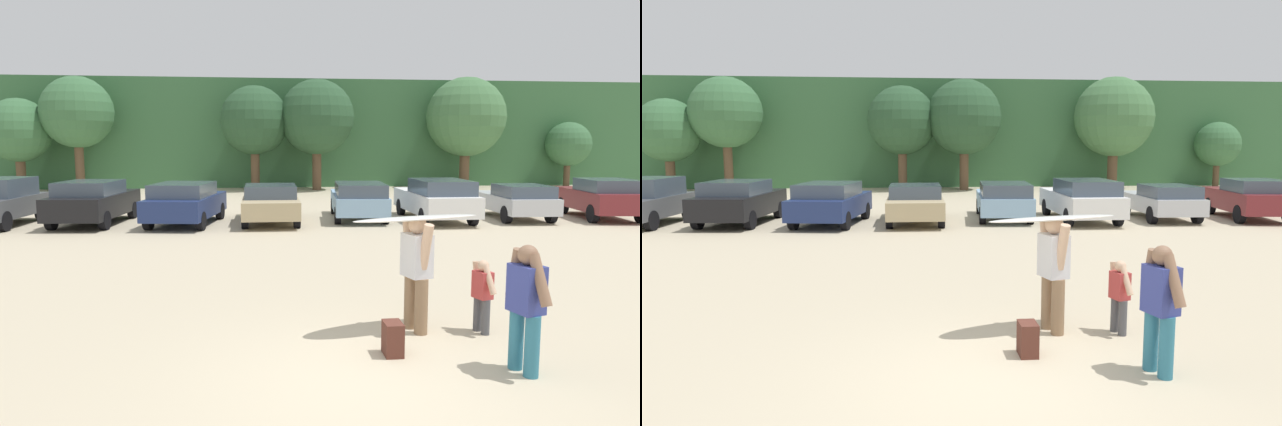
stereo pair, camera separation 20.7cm
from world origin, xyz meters
TOP-DOWN VIEW (x-y plane):
  - ground_plane at (0.00, 0.00)m, footprint 120.00×120.00m
  - hillside_ridge at (0.00, 35.31)m, footprint 108.00×12.00m
  - tree_center at (-14.62, 27.36)m, footprint 3.60×3.60m
  - tree_center_right at (-11.42, 27.48)m, footprint 4.07×4.07m
  - tree_far_right at (-1.37, 27.49)m, footprint 4.06×4.06m
  - tree_right at (2.29, 27.16)m, footprint 4.44×4.44m
  - tree_center_left at (11.64, 27.72)m, footprint 4.88×4.88m
  - tree_far_left at (18.82, 28.35)m, footprint 2.84×2.84m
  - parked_car_dark_gray at (-9.96, 13.82)m, footprint 2.02×4.05m
  - parked_car_black at (-6.91, 13.85)m, footprint 2.32×4.49m
  - parked_car_navy at (-3.71, 13.38)m, footprint 2.56×4.36m
  - parked_car_tan at (-0.79, 13.61)m, footprint 1.98×4.50m
  - parked_car_sky_blue at (2.47, 14.06)m, footprint 2.22×4.50m
  - parked_car_white at (5.21, 13.42)m, footprint 1.94×4.72m
  - parked_car_silver at (8.28, 13.51)m, footprint 1.96×4.08m
  - parked_car_maroon at (11.54, 13.28)m, footprint 2.43×4.24m
  - person_adult at (1.12, 1.72)m, footprint 0.43×0.76m
  - person_child at (2.07, 1.53)m, footprint 0.27×0.52m
  - person_companion at (2.01, 0.06)m, footprint 0.39×0.74m
  - surfboard_white at (1.12, 1.76)m, footprint 2.17×1.14m
  - backpack_dropped at (0.55, 0.81)m, footprint 0.24×0.34m

SIDE VIEW (x-z plane):
  - ground_plane at x=0.00m, z-range 0.00..0.00m
  - backpack_dropped at x=0.55m, z-range 0.00..0.45m
  - person_child at x=2.07m, z-range 0.07..1.17m
  - parked_car_silver at x=8.28m, z-range 0.04..1.35m
  - parked_car_tan at x=-0.79m, z-range 0.04..1.39m
  - parked_car_sky_blue at x=2.47m, z-range 0.06..1.44m
  - parked_car_navy at x=-3.71m, z-range 0.05..1.51m
  - parked_car_maroon at x=11.54m, z-range 0.05..1.55m
  - parked_car_black at x=-6.91m, z-range 0.04..1.56m
  - parked_car_white at x=5.21m, z-range 0.04..1.57m
  - parked_car_dark_gray at x=-9.96m, z-range 0.03..1.66m
  - person_companion at x=2.01m, z-range 0.10..1.70m
  - person_adult at x=1.12m, z-range 0.11..1.86m
  - surfboard_white at x=1.12m, z-range 1.65..1.77m
  - tree_far_left at x=18.82m, z-range 0.63..4.78m
  - hillside_ridge at x=0.00m, z-range 0.00..6.80m
  - tree_center at x=-14.62m, z-range 0.83..6.15m
  - tree_far_right at x=-1.37m, z-range 1.02..7.19m
  - tree_right at x=2.29m, z-range 1.03..7.57m
  - tree_center_left at x=11.64m, z-range 0.95..7.80m
  - tree_center_right at x=-11.42m, z-range 1.22..7.81m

